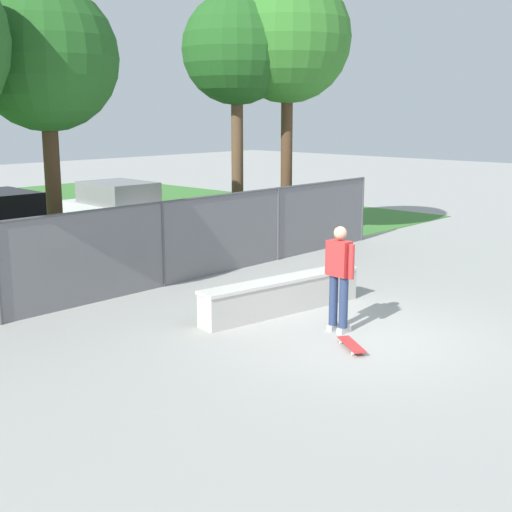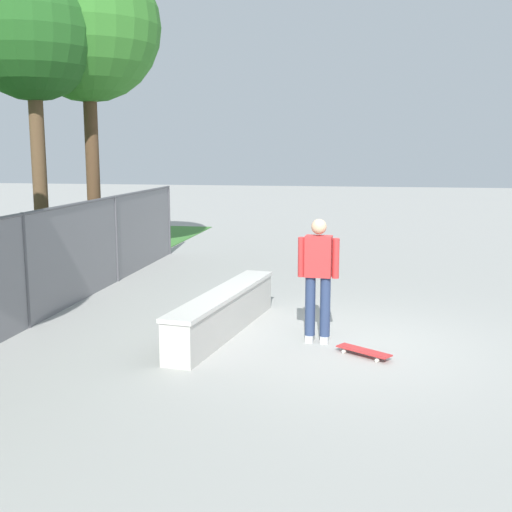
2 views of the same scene
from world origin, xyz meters
name	(u,v)px [view 1 (image 1 of 2)]	position (x,y,z in m)	size (l,w,h in m)	color
ground_plane	(351,336)	(0.00, 0.00, 0.00)	(80.00, 80.00, 0.00)	#9E9E99
concrete_ledge	(282,295)	(0.27, 1.76, 0.33)	(3.58, 1.00, 0.65)	#B7B5AD
skateboarder	(339,274)	(0.04, 0.30, 1.01)	(0.29, 0.60, 1.82)	beige
skateboard	(352,345)	(-0.52, -0.38, 0.07)	(0.61, 0.77, 0.09)	red
chainlink_fence	(163,241)	(0.00, 4.88, 1.00)	(14.84, 0.07, 1.84)	#4C4C51
tree_near_right	(46,60)	(-1.70, 6.24, 4.67)	(2.88, 2.88, 6.15)	#47301E
tree_mid	(237,51)	(4.28, 6.88, 5.23)	(2.90, 2.90, 6.74)	brown
tree_far	(288,40)	(5.47, 6.13, 5.56)	(3.42, 3.42, 7.30)	#513823
car_black	(1,224)	(-0.79, 10.45, 0.84)	(2.14, 4.26, 1.66)	black
car_white	(121,210)	(2.81, 10.24, 0.84)	(2.14, 4.26, 1.66)	silver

